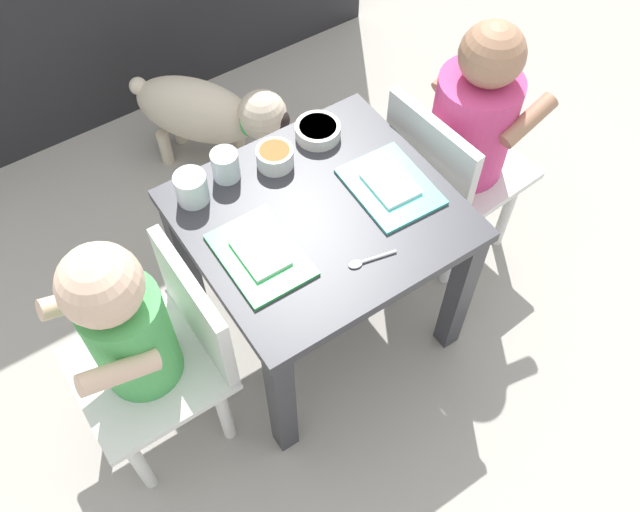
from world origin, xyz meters
name	(u,v)px	position (x,y,z in m)	size (l,w,h in m)	color
ground_plane	(320,321)	(0.00, 0.00, 0.00)	(7.00, 7.00, 0.00)	#9E998E
dining_table	(320,237)	(0.00, 0.00, 0.36)	(0.53, 0.48, 0.45)	#333338
seated_child_left	(135,332)	(-0.43, -0.03, 0.42)	(0.28, 0.28, 0.67)	silver
seated_child_right	(470,125)	(0.43, 0.03, 0.43)	(0.30, 0.30, 0.69)	silver
dog	(208,112)	(0.05, 0.63, 0.20)	(0.36, 0.42, 0.31)	beige
food_tray_left	(261,254)	(-0.16, -0.03, 0.45)	(0.14, 0.20, 0.02)	green
food_tray_right	(390,186)	(0.16, -0.03, 0.45)	(0.16, 0.20, 0.02)	#4CC6BC
water_cup_left	(226,166)	(-0.11, 0.19, 0.48)	(0.06, 0.06, 0.07)	white
water_cup_right	(192,189)	(-0.20, 0.17, 0.48)	(0.07, 0.07, 0.07)	white
cereal_bowl_right_side	(275,157)	(-0.01, 0.16, 0.47)	(0.08, 0.08, 0.04)	white
cereal_bowl_left_side	(318,130)	(0.11, 0.18, 0.46)	(0.10, 0.10, 0.03)	silver
spoon_by_left_tray	(367,260)	(0.01, -0.15, 0.45)	(0.10, 0.03, 0.01)	silver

